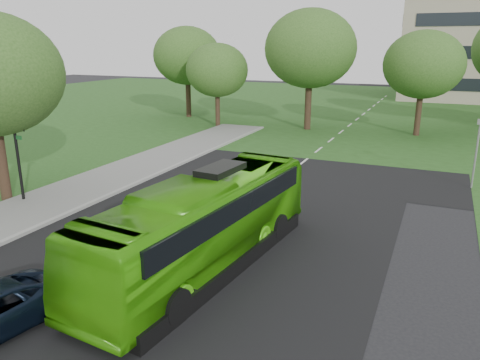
% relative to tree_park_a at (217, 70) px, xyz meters
% --- Properties ---
extents(ground, '(160.00, 160.00, 0.00)m').
position_rel_tree_park_a_xyz_m(ground, '(11.46, -24.44, -5.20)').
color(ground, black).
rests_on(ground, ground).
extents(street_surfaces, '(120.00, 120.00, 0.15)m').
position_rel_tree_park_a_xyz_m(street_surfaces, '(11.08, -1.69, -5.17)').
color(street_surfaces, black).
rests_on(street_surfaces, ground).
extents(tree_park_a, '(5.77, 5.77, 7.66)m').
position_rel_tree_park_a_xyz_m(tree_park_a, '(0.00, 0.00, 0.00)').
color(tree_park_a, black).
rests_on(tree_park_a, ground).
extents(tree_park_b, '(8.05, 8.05, 10.56)m').
position_rel_tree_park_a_xyz_m(tree_park_b, '(8.29, 1.72, 1.92)').
color(tree_park_b, black).
rests_on(tree_park_b, ground).
extents(tree_park_c, '(6.54, 6.54, 8.68)m').
position_rel_tree_park_a_xyz_m(tree_park_c, '(17.67, 2.54, 0.69)').
color(tree_park_c, black).
rests_on(tree_park_c, ground).
extents(tree_park_f, '(6.99, 6.99, 9.34)m').
position_rel_tree_park_a_xyz_m(tree_park_f, '(-5.46, 4.07, 1.15)').
color(tree_park_f, black).
rests_on(tree_park_f, ground).
extents(bus, '(3.80, 11.51, 3.15)m').
position_rel_tree_park_a_xyz_m(bus, '(12.46, -26.42, -3.63)').
color(bus, '#44AF10').
rests_on(bus, ground).
extents(traffic_light, '(0.83, 0.25, 5.08)m').
position_rel_tree_park_a_xyz_m(traffic_light, '(1.11, -23.84, -2.22)').
color(traffic_light, black).
rests_on(traffic_light, ground).
extents(camera_pole, '(0.35, 0.32, 3.76)m').
position_rel_tree_park_a_xyz_m(camera_pole, '(21.46, -12.44, -2.78)').
color(camera_pole, gray).
rests_on(camera_pole, ground).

